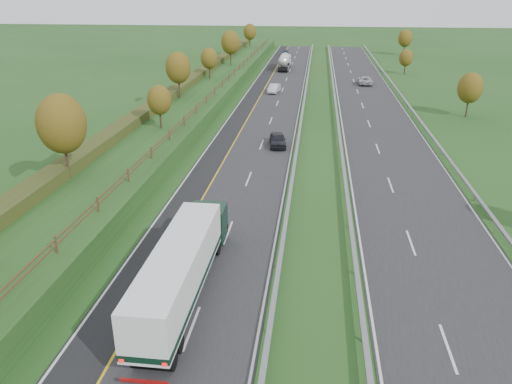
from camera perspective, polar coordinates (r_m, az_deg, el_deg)
ground at (r=68.88m, az=7.02°, el=7.09°), size 400.00×400.00×0.00m
near_carriageway at (r=74.12m, az=0.79°, el=8.35°), size 10.50×200.00×0.04m
far_carriageway at (r=74.25m, az=13.68°, el=7.75°), size 10.50×200.00×0.04m
hard_shoulder at (r=74.60m, az=-2.10°, el=8.43°), size 3.00×200.00×0.04m
lane_markings at (r=73.61m, az=5.79°, el=8.17°), size 26.75×200.00×0.01m
embankment_left at (r=76.34m, az=-9.08°, el=9.25°), size 12.00×200.00×2.00m
hedge_left at (r=76.58m, az=-10.62°, el=10.38°), size 2.20×180.00×1.10m
fence_left at (r=74.48m, az=-5.86°, el=10.45°), size 0.12×189.06×1.20m
median_barrier_near at (r=73.60m, az=5.26°, el=8.64°), size 0.32×200.00×0.71m
median_barrier_far at (r=73.65m, az=9.27°, el=8.45°), size 0.32×200.00×0.71m
outer_barrier_far at (r=75.02m, az=18.15°, el=7.89°), size 0.32×200.00×0.71m
trees_left at (r=72.04m, az=-9.79°, el=12.79°), size 6.64×164.30×7.66m
trees_far at (r=104.04m, az=19.70°, el=13.51°), size 8.45×118.60×7.12m
box_lorry at (r=30.73m, az=-8.31°, el=-8.28°), size 2.58×16.28×4.06m
road_tanker at (r=121.98m, az=3.27°, el=14.70°), size 2.40×11.22×3.46m
car_dark_near at (r=60.70m, az=2.48°, el=5.99°), size 2.51×4.94×1.61m
car_silver_mid at (r=93.51m, az=2.08°, el=11.75°), size 2.18×4.81×1.53m
car_small_far at (r=147.20m, az=3.39°, el=15.54°), size 2.01×4.66×1.34m
car_oncoming at (r=104.01m, az=12.35°, el=12.36°), size 2.80×5.86×1.61m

